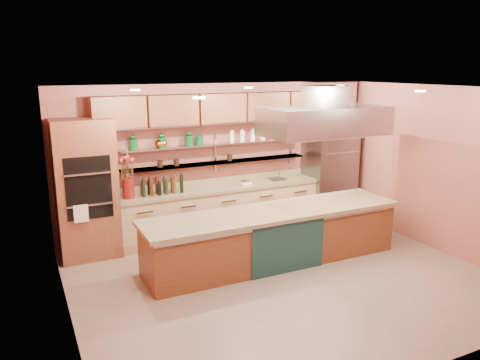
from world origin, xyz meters
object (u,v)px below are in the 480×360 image
flower_vase (128,188)px  green_canister (199,140)px  refrigerator (329,169)px  kitchen_scale (246,182)px  island (273,236)px  copper_kettle (160,143)px

flower_vase → green_canister: green_canister is taller
refrigerator → kitchen_scale: refrigerator is taller
refrigerator → kitchen_scale: bearing=179.7°
island → copper_kettle: copper_kettle is taller
island → green_canister: bearing=108.3°
island → copper_kettle: bearing=127.1°
flower_vase → refrigerator: bearing=-0.1°
refrigerator → flower_vase: size_ratio=6.11×
island → flower_vase: 2.56m
refrigerator → island: size_ratio=0.50×
flower_vase → kitchen_scale: size_ratio=1.94×
flower_vase → copper_kettle: size_ratio=1.84×
island → copper_kettle: 2.57m
flower_vase → island: bearing=-37.8°
refrigerator → green_canister: bearing=175.2°
refrigerator → copper_kettle: bearing=176.2°
refrigerator → island: (-2.17, -1.51, -0.61)m
refrigerator → copper_kettle: refrigerator is taller
copper_kettle → green_canister: 0.74m
copper_kettle → kitchen_scale: bearing=-8.0°
island → kitchen_scale: (0.25, 1.52, 0.54)m
island → copper_kettle: size_ratio=22.41×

